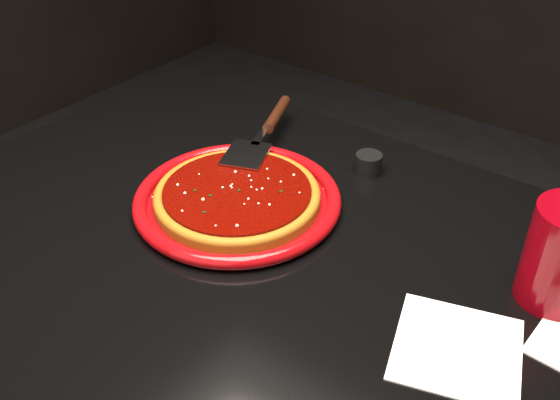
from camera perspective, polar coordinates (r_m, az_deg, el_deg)
The scene contains 9 objects.
plate at distance 0.97m, azimuth -3.91°, elevation 0.04°, with size 0.32×0.32×0.02m, color maroon.
pizza_crust at distance 0.96m, azimuth -3.92°, elevation 0.21°, with size 0.26×0.26×0.01m, color brown.
pizza_crust_rim at distance 0.96m, azimuth -3.93°, elevation 0.53°, with size 0.26×0.26×0.02m, color brown.
pizza_sauce at distance 0.96m, azimuth -3.94°, elevation 0.76°, with size 0.23×0.23×0.01m, color #620500.
parmesan_dusting at distance 0.95m, azimuth -3.96°, elevation 1.08°, with size 0.22×0.22×0.01m, color beige, non-canonical shape.
basil_flecks at distance 0.96m, azimuth -3.96°, elevation 1.03°, with size 0.20×0.20×0.00m, color black, non-canonical shape.
pizza_server at distance 1.09m, azimuth -1.49°, elevation 6.30°, with size 0.08×0.29×0.02m, color silver, non-canonical shape.
napkin_a at distance 0.78m, azimuth 15.90°, elevation -12.97°, with size 0.14×0.14×0.00m, color white.
ramekin at distance 1.05m, azimuth 8.09°, elevation 3.33°, with size 0.04×0.04×0.03m, color black.
Camera 1 is at (0.40, -0.53, 1.31)m, focal length 40.00 mm.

